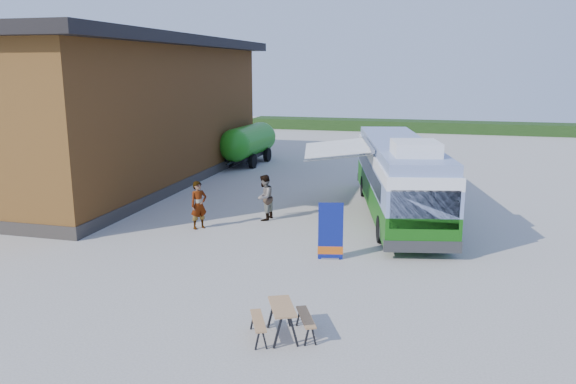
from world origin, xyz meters
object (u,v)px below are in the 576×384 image
(picnic_table, at_px, (282,314))
(slurry_tanker, at_px, (249,142))
(banner, at_px, (331,236))
(person_a, at_px, (199,205))
(person_b, at_px, (264,198))
(bus, at_px, (399,175))

(picnic_table, distance_m, slurry_tanker, 23.27)
(banner, xyz_separation_m, person_a, (-5.44, 2.19, 0.15))
(person_a, relative_size, slurry_tanker, 0.28)
(person_b, xyz_separation_m, slurry_tanker, (-4.80, 12.34, 0.49))
(banner, height_order, picnic_table, banner)
(slurry_tanker, bearing_deg, banner, -60.06)
(picnic_table, bearing_deg, slurry_tanker, 86.26)
(person_a, bearing_deg, bus, -22.88)
(person_a, xyz_separation_m, person_b, (2.03, 1.80, 0.00))
(banner, distance_m, person_b, 5.24)
(banner, xyz_separation_m, slurry_tanker, (-8.20, 16.33, 0.64))
(banner, relative_size, slurry_tanker, 0.28)
(picnic_table, xyz_separation_m, person_b, (-3.31, 9.46, 0.35))
(person_a, bearing_deg, slurry_tanker, 49.59)
(person_b, distance_m, slurry_tanker, 13.25)
(person_b, relative_size, slurry_tanker, 0.28)
(picnic_table, height_order, slurry_tanker, slurry_tanker)
(picnic_table, bearing_deg, person_b, 85.15)
(person_b, bearing_deg, person_a, -41.53)
(picnic_table, bearing_deg, person_a, 100.75)
(banner, relative_size, person_a, 1.02)
(person_b, bearing_deg, slurry_tanker, -151.79)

